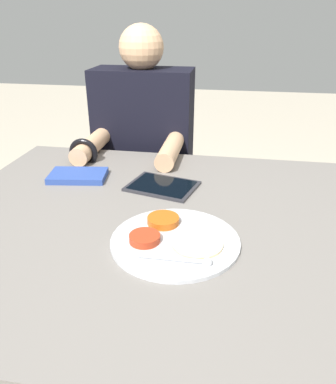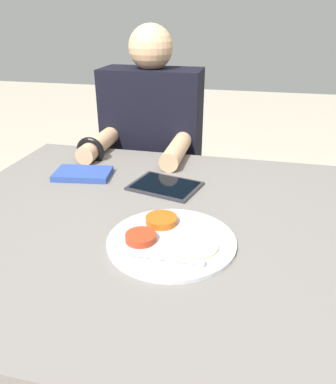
{
  "view_description": "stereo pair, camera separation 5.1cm",
  "coord_description": "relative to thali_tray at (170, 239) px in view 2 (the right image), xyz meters",
  "views": [
    {
      "loc": [
        0.2,
        -0.87,
        1.23
      ],
      "look_at": [
        0.05,
        0.05,
        0.79
      ],
      "focal_mm": 35.0,
      "sensor_mm": 36.0,
      "label": 1
    },
    {
      "loc": [
        0.25,
        -0.86,
        1.23
      ],
      "look_at": [
        0.05,
        0.05,
        0.79
      ],
      "focal_mm": 35.0,
      "sensor_mm": 36.0,
      "label": 2
    }
  ],
  "objects": [
    {
      "name": "tablet_device",
      "position": [
        -0.08,
        0.31,
        -0.0
      ],
      "size": [
        0.24,
        0.2,
        0.01
      ],
      "color": "#28282D",
      "rests_on": "dining_table"
    },
    {
      "name": "dining_table",
      "position": [
        -0.08,
        0.1,
        -0.37
      ],
      "size": [
        1.2,
        1.05,
        0.73
      ],
      "color": "slate",
      "rests_on": "ground_plane"
    },
    {
      "name": "thali_tray",
      "position": [
        0.0,
        0.0,
        0.0
      ],
      "size": [
        0.31,
        0.31,
        0.03
      ],
      "color": "#B7BABF",
      "rests_on": "dining_table"
    },
    {
      "name": "person_diner",
      "position": [
        -0.26,
        0.79,
        -0.18
      ],
      "size": [
        0.42,
        0.48,
        1.2
      ],
      "color": "black",
      "rests_on": "ground_plane"
    },
    {
      "name": "red_notebook",
      "position": [
        -0.38,
        0.33,
        0.0
      ],
      "size": [
        0.2,
        0.14,
        0.02
      ],
      "color": "silver",
      "rests_on": "dining_table"
    }
  ]
}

